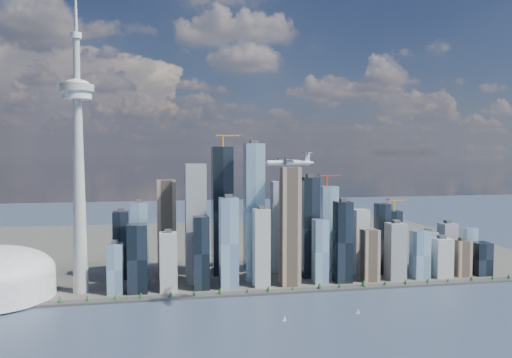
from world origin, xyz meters
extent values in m
plane|color=#33415A|center=(0.00, 0.00, 0.00)|extent=(4000.00, 4000.00, 0.00)
cube|color=#383838|center=(0.00, 250.00, 2.00)|extent=(1100.00, 22.00, 4.00)
cube|color=#4C4C47|center=(0.00, 700.00, 1.50)|extent=(1400.00, 900.00, 3.00)
cylinder|color=#3F2D1E|center=(-390.00, 250.00, 5.20)|extent=(1.00, 1.00, 2.40)
cone|color=#194822|center=(-390.00, 250.00, 8.80)|extent=(7.20, 7.20, 8.00)
cylinder|color=#3F2D1E|center=(-303.33, 250.00, 5.20)|extent=(1.00, 1.00, 2.40)
cone|color=#194822|center=(-303.33, 250.00, 8.80)|extent=(7.20, 7.20, 8.00)
cylinder|color=#3F2D1E|center=(-216.67, 250.00, 5.20)|extent=(1.00, 1.00, 2.40)
cone|color=#194822|center=(-216.67, 250.00, 8.80)|extent=(7.20, 7.20, 8.00)
cylinder|color=#3F2D1E|center=(-130.00, 250.00, 5.20)|extent=(1.00, 1.00, 2.40)
cone|color=#194822|center=(-130.00, 250.00, 8.80)|extent=(7.20, 7.20, 8.00)
cylinder|color=#3F2D1E|center=(-43.33, 250.00, 5.20)|extent=(1.00, 1.00, 2.40)
cone|color=#194822|center=(-43.33, 250.00, 8.80)|extent=(7.20, 7.20, 8.00)
cylinder|color=#3F2D1E|center=(43.33, 250.00, 5.20)|extent=(1.00, 1.00, 2.40)
cone|color=#194822|center=(43.33, 250.00, 8.80)|extent=(7.20, 7.20, 8.00)
cylinder|color=#3F2D1E|center=(130.00, 250.00, 5.20)|extent=(1.00, 1.00, 2.40)
cone|color=#194822|center=(130.00, 250.00, 8.80)|extent=(7.20, 7.20, 8.00)
cylinder|color=#3F2D1E|center=(216.67, 250.00, 5.20)|extent=(1.00, 1.00, 2.40)
cone|color=#194822|center=(216.67, 250.00, 8.80)|extent=(7.20, 7.20, 8.00)
cylinder|color=#3F2D1E|center=(303.33, 250.00, 5.20)|extent=(1.00, 1.00, 2.40)
cone|color=#194822|center=(303.33, 250.00, 8.80)|extent=(7.20, 7.20, 8.00)
cylinder|color=#3F2D1E|center=(390.00, 250.00, 5.20)|extent=(1.00, 1.00, 2.40)
cone|color=#194822|center=(390.00, 250.00, 8.80)|extent=(7.20, 7.20, 8.00)
cylinder|color=#3F2D1E|center=(476.67, 250.00, 5.20)|extent=(1.00, 1.00, 2.40)
cone|color=#194822|center=(476.67, 250.00, 8.80)|extent=(7.20, 7.20, 8.00)
cube|color=black|center=(-200.00, 290.00, 62.47)|extent=(34.00, 34.00, 118.94)
cube|color=#7FA1C0|center=(-200.00, 340.00, 78.69)|extent=(30.00, 30.00, 151.38)
cube|color=#B8B8B4|center=(-150.00, 290.00, 54.36)|extent=(30.00, 30.00, 102.72)
cube|color=#9E856C|center=(-150.00, 395.00, 97.61)|extent=(36.00, 36.00, 189.22)
cube|color=gray|center=(-95.00, 340.00, 113.83)|extent=(38.00, 38.00, 221.66)
cube|color=black|center=(-95.00, 290.00, 67.88)|extent=(28.00, 28.00, 129.75)
cube|color=#7FA1C0|center=(-40.00, 290.00, 84.10)|extent=(32.00, 32.00, 162.19)
cube|color=black|center=(-40.00, 395.00, 130.05)|extent=(40.00, 40.00, 254.10)
cube|color=#7FA1C0|center=(15.00, 340.00, 132.75)|extent=(36.00, 36.00, 259.51)
cube|color=#B8B8B4|center=(15.00, 290.00, 73.28)|extent=(28.00, 28.00, 140.57)
cube|color=#9E856C|center=(70.00, 290.00, 111.13)|extent=(34.00, 34.00, 216.26)
cube|color=gray|center=(70.00, 395.00, 94.91)|extent=(30.00, 30.00, 183.82)
cube|color=black|center=(125.00, 340.00, 100.32)|extent=(32.00, 32.00, 194.63)
cube|color=#7FA1C0|center=(125.00, 290.00, 62.47)|extent=(26.00, 26.00, 118.94)
cube|color=black|center=(175.00, 290.00, 78.69)|extent=(30.00, 30.00, 151.38)
cube|color=#7FA1C0|center=(175.00, 395.00, 89.50)|extent=(34.00, 34.00, 173.01)
cube|color=#B8B8B4|center=(225.00, 340.00, 67.88)|extent=(28.00, 28.00, 129.75)
cube|color=#9E856C|center=(225.00, 290.00, 51.66)|extent=(30.00, 30.00, 97.32)
cube|color=gray|center=(275.00, 290.00, 57.06)|extent=(32.00, 32.00, 108.13)
cube|color=black|center=(275.00, 340.00, 73.28)|extent=(26.00, 26.00, 140.57)
cube|color=#7FA1C0|center=(325.00, 290.00, 48.95)|extent=(30.00, 30.00, 91.91)
cube|color=black|center=(325.00, 395.00, 62.47)|extent=(28.00, 28.00, 118.94)
cube|color=#7FA1C0|center=(375.00, 340.00, 43.55)|extent=(30.00, 30.00, 81.10)
cube|color=#B8B8B4|center=(375.00, 290.00, 40.84)|extent=(34.00, 34.00, 75.69)
cube|color=#9E856C|center=(420.00, 290.00, 38.14)|extent=(28.00, 28.00, 70.28)
cube|color=gray|center=(420.00, 340.00, 51.66)|extent=(30.00, 30.00, 97.32)
cube|color=black|center=(465.00, 290.00, 35.44)|extent=(32.00, 32.00, 64.88)
cube|color=#7FA1C0|center=(465.00, 340.00, 46.25)|extent=(26.00, 26.00, 86.50)
cube|color=black|center=(-240.00, 395.00, 67.88)|extent=(30.00, 30.00, 129.75)
cube|color=#7FA1C0|center=(-240.00, 290.00, 46.25)|extent=(26.00, 26.00, 86.50)
cube|color=#F0A31C|center=(-40.00, 395.00, 268.10)|extent=(3.00, 3.00, 22.00)
cube|color=#F0A31C|center=(-31.75, 395.00, 279.10)|extent=(55.00, 2.20, 2.20)
cube|color=#383838|center=(-56.50, 395.00, 281.10)|extent=(6.00, 4.00, 4.00)
cube|color=red|center=(175.00, 395.00, 187.01)|extent=(3.00, 3.00, 22.00)
cube|color=red|center=(182.20, 395.00, 198.01)|extent=(48.00, 2.20, 2.20)
cube|color=#383838|center=(160.60, 395.00, 200.01)|extent=(6.00, 4.00, 4.00)
cube|color=#F0A31C|center=(325.00, 395.00, 132.94)|extent=(3.00, 3.00, 22.00)
cube|color=#F0A31C|center=(331.75, 395.00, 143.94)|extent=(45.00, 2.20, 2.20)
cube|color=#383838|center=(311.50, 395.00, 145.94)|extent=(6.00, 4.00, 4.00)
cone|color=#AFAEA9|center=(-300.00, 310.00, 173.00)|extent=(26.00, 26.00, 340.00)
cylinder|color=silver|center=(-300.00, 310.00, 343.00)|extent=(48.00, 48.00, 14.00)
cylinder|color=#AFAEA9|center=(-300.00, 310.00, 355.00)|extent=(56.00, 56.00, 12.00)
ellipsoid|color=silver|center=(-300.00, 310.00, 363.00)|extent=(40.00, 40.00, 14.00)
cylinder|color=#AFAEA9|center=(-300.00, 310.00, 403.00)|extent=(11.00, 11.00, 80.00)
cylinder|color=silver|center=(-300.00, 310.00, 443.00)|extent=(18.00, 18.00, 10.00)
cone|color=silver|center=(-300.00, 310.00, 501.00)|extent=(7.00, 7.00, 105.00)
cylinder|color=silver|center=(23.12, 127.56, 230.12)|extent=(65.87, 16.11, 8.05)
cone|color=silver|center=(-10.56, 123.34, 230.12)|extent=(9.73, 9.08, 8.05)
cone|color=silver|center=(58.05, 131.93, 230.12)|extent=(13.48, 9.55, 8.05)
cube|color=silver|center=(20.63, 127.24, 234.40)|extent=(18.73, 71.11, 1.26)
cylinder|color=silver|center=(22.35, 113.52, 232.39)|extent=(14.29, 6.21, 4.53)
cylinder|color=silver|center=(18.91, 140.97, 232.39)|extent=(14.29, 6.21, 4.53)
cylinder|color=#3F3F3F|center=(14.86, 112.58, 232.39)|extent=(1.62, 10.03, 10.06)
cylinder|color=#3F3F3F|center=(11.42, 140.03, 232.39)|extent=(1.62, 10.03, 10.06)
cube|color=silver|center=(54.31, 131.46, 238.17)|extent=(7.11, 1.87, 13.83)
cube|color=silver|center=(54.31, 131.46, 245.21)|extent=(8.30, 23.14, 0.88)
cube|color=white|center=(13.25, 107.73, 0.35)|extent=(5.30, 1.97, 0.69)
cylinder|color=#999999|center=(13.25, 107.73, 4.33)|extent=(0.21, 0.21, 7.79)
cube|color=white|center=(131.05, 118.09, 0.38)|extent=(5.89, 2.63, 0.76)
cylinder|color=#999999|center=(131.05, 118.09, 4.74)|extent=(0.23, 0.23, 8.52)
camera|label=1|loc=(-161.89, -586.37, 244.78)|focal=35.00mm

